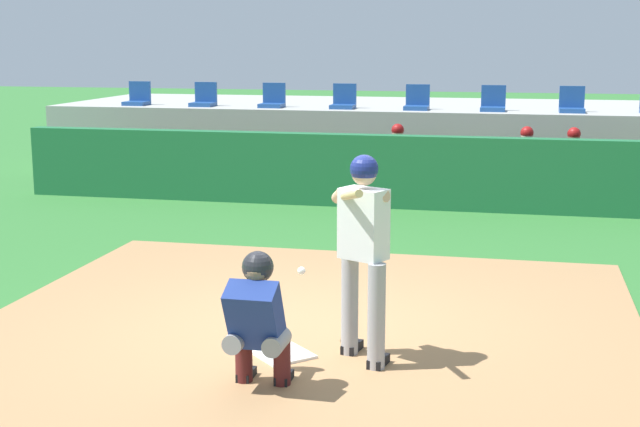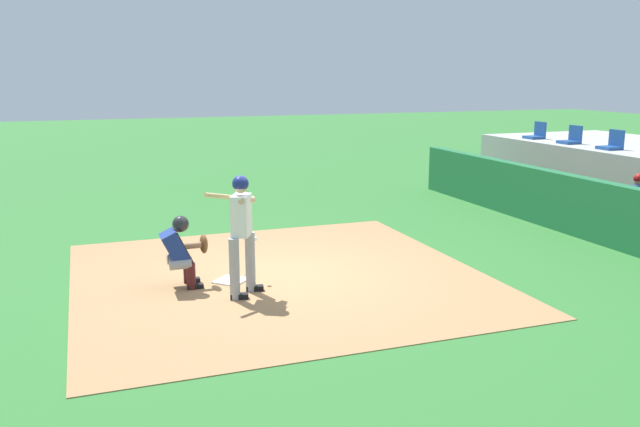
{
  "view_description": "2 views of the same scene",
  "coord_description": "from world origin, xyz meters",
  "px_view_note": "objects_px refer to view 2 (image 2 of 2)",
  "views": [
    {
      "loc": [
        1.94,
        -8.07,
        2.75
      ],
      "look_at": [
        0.0,
        0.7,
        1.0
      ],
      "focal_mm": 50.56,
      "sensor_mm": 36.0,
      "label": 1
    },
    {
      "loc": [
        9.84,
        -2.88,
        3.23
      ],
      "look_at": [
        0.0,
        0.7,
        1.0
      ],
      "focal_mm": 37.01,
      "sensor_mm": 36.0,
      "label": 2
    }
  ],
  "objects_px": {
    "catcher_crouched": "(182,249)",
    "dugout_player_0": "(632,205)",
    "batter_at_plate": "(242,228)",
    "stadium_seat_0": "(536,134)",
    "stadium_seat_1": "(571,139)",
    "home_plate": "(231,281)",
    "stadium_seat_2": "(612,144)"
  },
  "relations": [
    {
      "from": "home_plate",
      "to": "stadium_seat_2",
      "type": "relative_size",
      "value": 0.92
    },
    {
      "from": "batter_at_plate",
      "to": "stadium_seat_2",
      "type": "xyz_separation_m",
      "value": [
        -3.58,
        10.14,
        0.5
      ]
    },
    {
      "from": "catcher_crouched",
      "to": "dugout_player_0",
      "type": "xyz_separation_m",
      "value": [
        -0.11,
        8.88,
        0.07
      ]
    },
    {
      "from": "catcher_crouched",
      "to": "stadium_seat_0",
      "type": "xyz_separation_m",
      "value": [
        -5.77,
        10.92,
        0.93
      ]
    },
    {
      "from": "stadium_seat_1",
      "to": "stadium_seat_2",
      "type": "relative_size",
      "value": 1.0
    },
    {
      "from": "catcher_crouched",
      "to": "dugout_player_0",
      "type": "relative_size",
      "value": 1.14
    },
    {
      "from": "batter_at_plate",
      "to": "stadium_seat_0",
      "type": "relative_size",
      "value": 3.76
    },
    {
      "from": "batter_at_plate",
      "to": "catcher_crouched",
      "type": "relative_size",
      "value": 1.22
    },
    {
      "from": "home_plate",
      "to": "stadium_seat_1",
      "type": "height_order",
      "value": "stadium_seat_1"
    },
    {
      "from": "catcher_crouched",
      "to": "stadium_seat_2",
      "type": "xyz_separation_m",
      "value": [
        -2.88,
        10.92,
        0.93
      ]
    },
    {
      "from": "stadium_seat_0",
      "to": "stadium_seat_1",
      "type": "height_order",
      "value": "same"
    },
    {
      "from": "stadium_seat_2",
      "to": "stadium_seat_1",
      "type": "bearing_deg",
      "value": 180.0
    },
    {
      "from": "catcher_crouched",
      "to": "stadium_seat_2",
      "type": "bearing_deg",
      "value": 104.8
    },
    {
      "from": "batter_at_plate",
      "to": "dugout_player_0",
      "type": "xyz_separation_m",
      "value": [
        -0.8,
        8.11,
        -0.36
      ]
    },
    {
      "from": "home_plate",
      "to": "dugout_player_0",
      "type": "bearing_deg",
      "value": 90.8
    },
    {
      "from": "dugout_player_0",
      "to": "stadium_seat_2",
      "type": "relative_size",
      "value": 2.71
    },
    {
      "from": "stadium_seat_0",
      "to": "stadium_seat_1",
      "type": "xyz_separation_m",
      "value": [
        1.44,
        0.0,
        0.0
      ]
    },
    {
      "from": "catcher_crouched",
      "to": "stadium_seat_0",
      "type": "distance_m",
      "value": 12.38
    },
    {
      "from": "stadium_seat_1",
      "to": "batter_at_plate",
      "type": "bearing_deg",
      "value": -63.64
    },
    {
      "from": "dugout_player_0",
      "to": "stadium_seat_1",
      "type": "bearing_deg",
      "value": 154.26
    },
    {
      "from": "home_plate",
      "to": "dugout_player_0",
      "type": "distance_m",
      "value": 8.17
    },
    {
      "from": "stadium_seat_2",
      "to": "dugout_player_0",
      "type": "bearing_deg",
      "value": -36.24
    },
    {
      "from": "batter_at_plate",
      "to": "stadium_seat_1",
      "type": "distance_m",
      "value": 11.33
    },
    {
      "from": "stadium_seat_0",
      "to": "stadium_seat_2",
      "type": "relative_size",
      "value": 1.0
    },
    {
      "from": "batter_at_plate",
      "to": "stadium_seat_1",
      "type": "relative_size",
      "value": 3.76
    },
    {
      "from": "catcher_crouched",
      "to": "dugout_player_0",
      "type": "height_order",
      "value": "dugout_player_0"
    },
    {
      "from": "home_plate",
      "to": "stadium_seat_0",
      "type": "bearing_deg",
      "value": 119.58
    },
    {
      "from": "batter_at_plate",
      "to": "stadium_seat_0",
      "type": "distance_m",
      "value": 12.04
    },
    {
      "from": "catcher_crouched",
      "to": "stadium_seat_2",
      "type": "relative_size",
      "value": 3.09
    },
    {
      "from": "stadium_seat_1",
      "to": "stadium_seat_0",
      "type": "bearing_deg",
      "value": 180.0
    },
    {
      "from": "stadium_seat_1",
      "to": "stadium_seat_2",
      "type": "xyz_separation_m",
      "value": [
        1.44,
        0.0,
        0.0
      ]
    },
    {
      "from": "stadium_seat_1",
      "to": "stadium_seat_2",
      "type": "distance_m",
      "value": 1.44
    }
  ]
}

